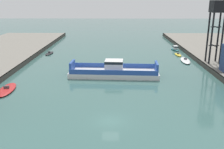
# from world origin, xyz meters

# --- Properties ---
(ground_plane) EXTENTS (400.00, 400.00, 0.00)m
(ground_plane) POSITION_xyz_m (0.00, 0.00, 0.00)
(ground_plane) COLOR #3D6660
(chain_ferry) EXTENTS (20.75, 7.42, 3.72)m
(chain_ferry) POSITION_xyz_m (0.37, 22.90, 1.12)
(chain_ferry) COLOR silver
(chain_ferry) RESTS_ON ground
(moored_boat_near_left) EXTENTS (2.21, 6.16, 0.89)m
(moored_boat_near_left) POSITION_xyz_m (-20.64, 46.89, 0.21)
(moored_boat_near_left) COLOR black
(moored_boat_near_left) RESTS_ON ground
(moored_boat_near_right) EXTENTS (3.62, 8.34, 0.99)m
(moored_boat_near_right) POSITION_xyz_m (-20.44, 12.57, 0.25)
(moored_boat_near_right) COLOR red
(moored_boat_near_right) RESTS_ON ground
(moored_boat_mid_left) EXTENTS (3.21, 8.43, 1.04)m
(moored_boat_mid_left) POSITION_xyz_m (20.65, 37.27, 0.28)
(moored_boat_mid_left) COLOR white
(moored_boat_mid_left) RESTS_ON ground
(moored_boat_far_left) EXTENTS (2.58, 5.59, 1.63)m
(moored_boat_far_left) POSITION_xyz_m (21.39, 53.68, 0.61)
(moored_boat_far_left) COLOR #237075
(moored_boat_far_left) RESTS_ON ground
(moored_boat_far_right) EXTENTS (1.91, 5.11, 0.88)m
(moored_boat_far_right) POSITION_xyz_m (20.50, 45.51, 0.20)
(moored_boat_far_right) COLOR yellow
(moored_boat_far_right) RESTS_ON ground
(crane_tower) EXTENTS (3.44, 3.44, 15.61)m
(crane_tower) POSITION_xyz_m (25.93, 31.19, 13.60)
(crane_tower) COLOR black
(crane_tower) RESTS_ON quay_right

